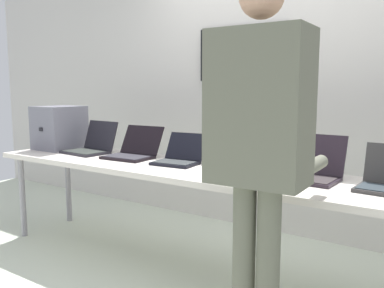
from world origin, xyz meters
TOP-DOWN VIEW (x-y plane):
  - ground at (0.00, 0.00)m, footprint 8.00×8.00m
  - back_wall at (-0.01, 1.13)m, footprint 8.00×0.11m
  - workbench at (0.00, 0.00)m, footprint 3.71×0.70m
  - equipment_box at (-1.63, 0.08)m, footprint 0.35×0.40m
  - laptop_station_0 at (-1.22, 0.08)m, footprint 0.40×0.38m
  - laptop_station_1 at (-0.75, 0.09)m, footprint 0.39×0.39m
  - laptop_station_2 at (-0.29, 0.09)m, footprint 0.34×0.35m
  - laptop_station_3 at (0.21, 0.10)m, footprint 0.40×0.34m
  - laptop_station_4 at (0.67, 0.10)m, footprint 0.39×0.36m
  - person at (0.66, -0.62)m, footprint 0.44×0.59m

SIDE VIEW (x-z plane):
  - ground at x=0.00m, z-range -0.04..0.00m
  - workbench at x=0.00m, z-range 0.33..1.09m
  - laptop_station_2 at x=-0.29m, z-range 0.70..0.91m
  - laptop_station_1 at x=-0.75m, z-range 0.69..0.93m
  - laptop_station_3 at x=0.21m, z-range 0.69..0.94m
  - laptop_station_4 at x=0.67m, z-range 0.68..0.95m
  - laptop_station_0 at x=-1.22m, z-range 0.68..0.95m
  - equipment_box at x=-1.63m, z-range 0.76..1.15m
  - person at x=0.66m, z-range 0.20..1.99m
  - back_wall at x=-0.01m, z-range 0.01..2.66m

